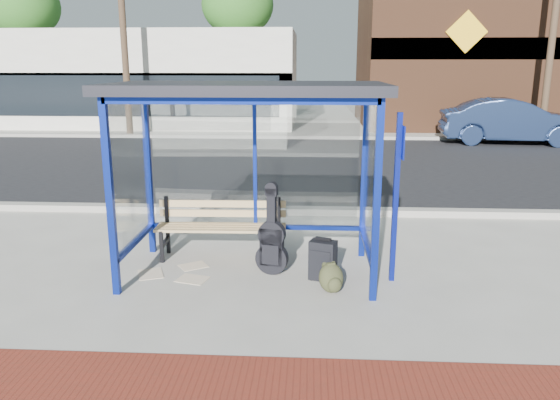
# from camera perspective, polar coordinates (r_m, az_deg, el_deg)

# --- Properties ---
(ground) EXTENTS (120.00, 120.00, 0.00)m
(ground) POSITION_cam_1_polar(r_m,az_deg,el_deg) (7.17, -3.12, -7.58)
(ground) COLOR #B2ADA0
(ground) RESTS_ON ground
(brick_paver_strip) EXTENTS (60.00, 1.00, 0.01)m
(brick_paver_strip) POSITION_cam_1_polar(r_m,az_deg,el_deg) (4.87, -6.68, -18.82)
(brick_paver_strip) COLOR maroon
(brick_paver_strip) RESTS_ON ground
(curb_near) EXTENTS (60.00, 0.25, 0.12)m
(curb_near) POSITION_cam_1_polar(r_m,az_deg,el_deg) (9.90, -1.28, -1.08)
(curb_near) COLOR gray
(curb_near) RESTS_ON ground
(street_asphalt) EXTENTS (60.00, 10.00, 0.00)m
(street_asphalt) POSITION_cam_1_polar(r_m,az_deg,el_deg) (14.88, 0.27, 3.83)
(street_asphalt) COLOR black
(street_asphalt) RESTS_ON ground
(curb_far) EXTENTS (60.00, 0.25, 0.12)m
(curb_far) POSITION_cam_1_polar(r_m,az_deg,el_deg) (19.91, 1.05, 6.59)
(curb_far) COLOR gray
(curb_far) RESTS_ON ground
(far_sidewalk) EXTENTS (60.00, 4.00, 0.01)m
(far_sidewalk) POSITION_cam_1_polar(r_m,az_deg,el_deg) (21.80, 1.25, 7.09)
(far_sidewalk) COLOR #B2ADA0
(far_sidewalk) RESTS_ON ground
(bus_shelter) EXTENTS (3.30, 1.80, 2.42)m
(bus_shelter) POSITION_cam_1_polar(r_m,az_deg,el_deg) (6.76, -3.29, 9.18)
(bus_shelter) COLOR navy
(bus_shelter) RESTS_ON ground
(storefront_white) EXTENTS (18.00, 6.04, 4.00)m
(storefront_white) POSITION_cam_1_polar(r_m,az_deg,el_deg) (26.49, -18.78, 11.93)
(storefront_white) COLOR silver
(storefront_white) RESTS_ON ground
(storefront_brown) EXTENTS (10.00, 7.08, 6.40)m
(storefront_brown) POSITION_cam_1_polar(r_m,az_deg,el_deg) (26.14, 20.00, 14.45)
(storefront_brown) COLOR #59331E
(storefront_brown) RESTS_ON ground
(tree_left) EXTENTS (3.60, 3.60, 7.03)m
(tree_left) POSITION_cam_1_polar(r_m,az_deg,el_deg) (32.33, -25.19, 17.77)
(tree_left) COLOR #4C3826
(tree_left) RESTS_ON ground
(tree_mid) EXTENTS (3.60, 3.60, 7.03)m
(tree_mid) POSITION_cam_1_polar(r_m,az_deg,el_deg) (29.01, -4.45, 19.56)
(tree_mid) COLOR #4C3826
(tree_mid) RESTS_ON ground
(tree_right) EXTENTS (3.60, 3.60, 7.03)m
(tree_right) POSITION_cam_1_polar(r_m,az_deg,el_deg) (31.06, 26.84, 17.80)
(tree_right) COLOR #4C3826
(tree_right) RESTS_ON ground
(utility_pole_west) EXTENTS (1.60, 0.24, 8.00)m
(utility_pole_west) POSITION_cam_1_polar(r_m,az_deg,el_deg) (21.19, -16.12, 17.49)
(utility_pole_west) COLOR #4C3826
(utility_pole_west) RESTS_ON ground
(utility_pole_east) EXTENTS (1.60, 0.24, 8.00)m
(utility_pole_east) POSITION_cam_1_polar(r_m,az_deg,el_deg) (21.70, 26.75, 16.49)
(utility_pole_east) COLOR #4C3826
(utility_pole_east) RESTS_ON ground
(bench) EXTENTS (1.79, 0.48, 0.84)m
(bench) POSITION_cam_1_polar(r_m,az_deg,el_deg) (7.63, -6.12, -2.52)
(bench) COLOR black
(bench) RESTS_ON ground
(guitar_bag) EXTENTS (0.43, 0.20, 1.14)m
(guitar_bag) POSITION_cam_1_polar(r_m,az_deg,el_deg) (7.00, -0.86, -4.49)
(guitar_bag) COLOR black
(guitar_bag) RESTS_ON ground
(suitcase) EXTENTS (0.37, 0.30, 0.56)m
(suitcase) POSITION_cam_1_polar(r_m,az_deg,el_deg) (6.87, 4.49, -6.32)
(suitcase) COLOR black
(suitcase) RESTS_ON ground
(backpack) EXTENTS (0.36, 0.34, 0.36)m
(backpack) POSITION_cam_1_polar(r_m,az_deg,el_deg) (6.54, 5.42, -8.20)
(backpack) COLOR #2D2F1A
(backpack) RESTS_ON ground
(sign_post) EXTENTS (0.09, 0.26, 2.09)m
(sign_post) POSITION_cam_1_polar(r_m,az_deg,el_deg) (6.72, 12.10, 1.14)
(sign_post) COLOR navy
(sign_post) RESTS_ON ground
(newspaper_a) EXTENTS (0.42, 0.47, 0.01)m
(newspaper_a) POSITION_cam_1_polar(r_m,az_deg,el_deg) (7.31, -13.37, -7.52)
(newspaper_a) COLOR white
(newspaper_a) RESTS_ON ground
(newspaper_b) EXTENTS (0.44, 0.38, 0.01)m
(newspaper_b) POSITION_cam_1_polar(r_m,az_deg,el_deg) (7.03, -9.12, -8.18)
(newspaper_b) COLOR white
(newspaper_b) RESTS_ON ground
(newspaper_c) EXTENTS (0.44, 0.42, 0.01)m
(newspaper_c) POSITION_cam_1_polar(r_m,az_deg,el_deg) (7.47, -9.03, -6.83)
(newspaper_c) COLOR white
(newspaper_c) RESTS_ON ground
(parked_car) EXTENTS (4.74, 2.02, 1.52)m
(parked_car) POSITION_cam_1_polar(r_m,az_deg,el_deg) (20.15, 23.04, 7.58)
(parked_car) COLOR #182543
(parked_car) RESTS_ON ground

